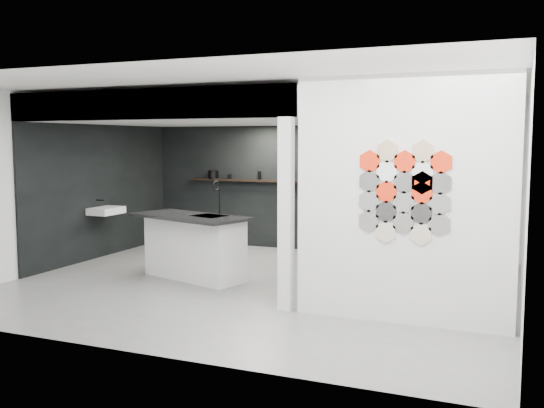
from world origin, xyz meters
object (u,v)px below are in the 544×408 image
(glass_vase, at_px, (328,177))
(wall_basin, at_px, (106,211))
(glass_bowl, at_px, (328,179))
(utensil_cup, at_px, (229,177))
(stockpot, at_px, (213,174))
(kettle, at_px, (324,177))
(kitchen_island, at_px, (194,246))
(partition_panel, at_px, (403,201))
(bottle_dark, at_px, (259,175))

(glass_vase, bearing_deg, wall_basin, -148.65)
(glass_bowl, xyz_separation_m, utensil_cup, (-2.01, 0.00, -0.01))
(wall_basin, relative_size, stockpot, 3.09)
(wall_basin, distance_m, kettle, 3.95)
(kitchen_island, xyz_separation_m, stockpot, (-1.16, 2.82, 0.90))
(stockpot, distance_m, glass_vase, 2.37)
(partition_panel, height_order, wall_basin, partition_panel)
(kettle, bearing_deg, stockpot, -165.09)
(glass_vase, bearing_deg, partition_panel, -61.77)
(utensil_cup, bearing_deg, stockpot, 180.00)
(stockpot, bearing_deg, bottle_dark, 0.00)
(stockpot, xyz_separation_m, kettle, (2.30, 0.00, 0.00))
(partition_panel, height_order, glass_bowl, partition_panel)
(stockpot, relative_size, utensil_cup, 2.13)
(wall_basin, height_order, utensil_cup, utensil_cup)
(stockpot, height_order, glass_bowl, stockpot)
(glass_bowl, xyz_separation_m, bottle_dark, (-1.37, 0.00, 0.03))
(partition_panel, bearing_deg, glass_bowl, 118.23)
(glass_vase, bearing_deg, kitchen_island, -113.20)
(wall_basin, xyz_separation_m, glass_bowl, (3.39, 2.07, 0.52))
(partition_panel, distance_m, stockpot, 5.89)
(partition_panel, bearing_deg, kitchen_island, 162.34)
(wall_basin, relative_size, bottle_dark, 3.61)
(utensil_cup, bearing_deg, bottle_dark, 0.00)
(glass_bowl, bearing_deg, utensil_cup, 180.00)
(bottle_dark, bearing_deg, wall_basin, -134.32)
(kettle, bearing_deg, utensil_cup, -165.09)
(glass_bowl, relative_size, utensil_cup, 1.62)
(utensil_cup, bearing_deg, partition_panel, -43.38)
(glass_vase, xyz_separation_m, bottle_dark, (-1.37, 0.00, 0.00))
(kitchen_island, height_order, utensil_cup, kitchen_island)
(kitchen_island, bearing_deg, partition_panel, -0.41)
(wall_basin, relative_size, glass_vase, 3.81)
(kettle, relative_size, utensil_cup, 2.12)
(kitchen_island, height_order, kettle, kettle)
(partition_panel, xyz_separation_m, stockpot, (-4.45, 3.87, -0.00))
(glass_bowl, height_order, bottle_dark, bottle_dark)
(partition_panel, height_order, kitchen_island, partition_panel)
(partition_panel, bearing_deg, glass_vase, 118.23)
(wall_basin, xyz_separation_m, kettle, (3.32, 2.07, 0.55))
(glass_vase, relative_size, bottle_dark, 0.95)
(wall_basin, relative_size, kitchen_island, 0.30)
(wall_basin, xyz_separation_m, stockpot, (1.02, 2.07, 0.55))
(stockpot, bearing_deg, glass_vase, 0.00)
(kitchen_island, height_order, glass_vase, glass_vase)
(kitchen_island, relative_size, kettle, 10.28)
(glass_bowl, distance_m, utensil_cup, 2.01)
(glass_vase, height_order, bottle_dark, bottle_dark)
(wall_basin, relative_size, glass_bowl, 4.06)
(partition_panel, bearing_deg, stockpot, 139.01)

